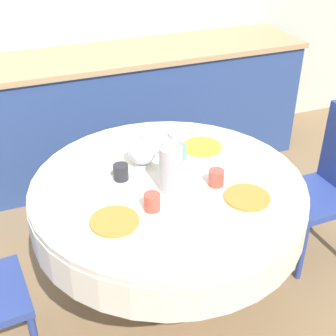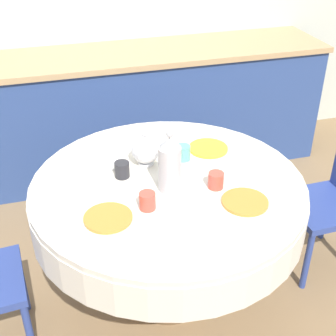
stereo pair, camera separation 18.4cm
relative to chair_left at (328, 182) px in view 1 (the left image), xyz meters
name	(u,v)px [view 1 (the left image)]	position (x,y,z in m)	size (l,w,h in m)	color
ground_plane	(168,294)	(-1.02, -0.02, -0.51)	(12.00, 12.00, 0.00)	#8E704C
kitchen_counter	(98,116)	(-1.02, 1.44, -0.03)	(3.24, 0.64, 0.95)	#2D4784
dining_table	(168,203)	(-1.02, -0.02, 0.14)	(1.35, 1.35, 0.77)	brown
chair_left	(328,182)	(0.00, 0.00, 0.00)	(0.41, 0.41, 0.93)	#2D428E
plate_near_left	(114,221)	(-1.35, -0.23, 0.27)	(0.21, 0.21, 0.01)	orange
cup_near_left	(152,202)	(-1.16, -0.20, 0.30)	(0.07, 0.07, 0.08)	#CC4C3D
plate_near_right	(247,197)	(-0.73, -0.29, 0.27)	(0.21, 0.21, 0.01)	orange
cup_near_right	(216,178)	(-0.81, -0.13, 0.30)	(0.07, 0.07, 0.08)	#CC4C3D
plate_far_left	(97,166)	(-1.30, 0.24, 0.27)	(0.21, 0.21, 0.01)	white
cup_far_left	(121,172)	(-1.22, 0.09, 0.30)	(0.07, 0.07, 0.08)	#28282D
plate_far_right	(202,146)	(-0.72, 0.22, 0.27)	(0.21, 0.21, 0.01)	yellow
cup_far_right	(179,152)	(-0.88, 0.16, 0.30)	(0.07, 0.07, 0.08)	#5BA39E
coffee_carafe	(171,164)	(-1.03, -0.08, 0.40)	(0.11, 0.11, 0.31)	#B2B2B7
teapot	(142,150)	(-1.08, 0.17, 0.35)	(0.20, 0.15, 0.19)	white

